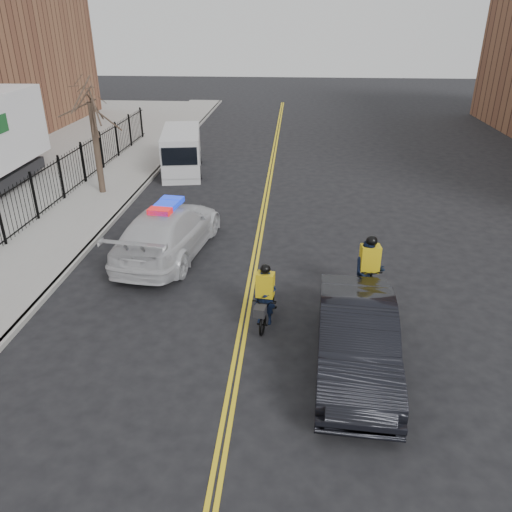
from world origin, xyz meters
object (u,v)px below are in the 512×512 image
object	(u,v)px
cyclist_near	(265,303)
dark_sedan	(356,339)
cargo_van	(182,152)
cyclist_far	(368,276)
police_cruiser	(168,231)

from	to	relation	value
cyclist_near	dark_sedan	bearing A→B (deg)	-30.34
cargo_van	cyclist_near	world-z (taller)	cargo_van
cyclist_far	cyclist_near	bearing A→B (deg)	-159.77
police_cruiser	cargo_van	bearing A→B (deg)	-73.06
police_cruiser	dark_sedan	distance (m)	8.26
police_cruiser	dark_sedan	bearing A→B (deg)	142.18
police_cruiser	cargo_van	distance (m)	10.21
police_cruiser	cyclist_near	distance (m)	5.45
police_cruiser	cyclist_far	bearing A→B (deg)	164.74
dark_sedan	cyclist_far	xyz separation A→B (m)	(0.66, 3.16, -0.01)
cyclist_far	dark_sedan	bearing A→B (deg)	-107.24
dark_sedan	cyclist_near	xyz separation A→B (m)	(-2.22, 1.78, -0.21)
police_cruiser	cyclist_far	distance (m)	7.01
police_cruiser	dark_sedan	xyz separation A→B (m)	(5.80, -5.88, -0.04)
cargo_van	dark_sedan	bearing A→B (deg)	-74.89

